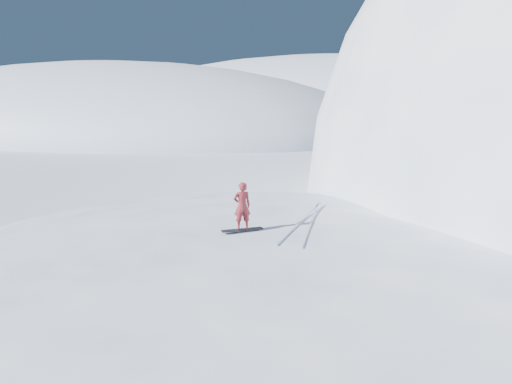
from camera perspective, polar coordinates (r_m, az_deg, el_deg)
ground at (r=13.22m, az=5.53°, el=-18.71°), size 400.00×400.00×0.00m
near_ridge at (r=15.51m, az=13.32°, el=-14.17°), size 36.00×28.00×4.80m
far_ridge_a at (r=102.61m, az=-19.33°, el=7.23°), size 120.00×70.00×28.00m
far_ridge_c at (r=128.64m, az=7.14°, el=8.54°), size 140.00×90.00×36.00m
wind_bumps at (r=15.15m, az=6.57°, el=-14.57°), size 16.00×14.40×1.00m
snowboard at (r=15.13m, az=-1.73°, el=-4.72°), size 1.19×1.17×0.02m
snowboarder at (r=14.92m, az=-1.75°, el=-1.75°), size 0.68×0.68×1.59m
vapor_plume at (r=80.35m, az=-22.01°, el=6.01°), size 10.66×8.53×7.46m
board_tracks at (r=16.33m, az=6.36°, el=-3.53°), size 1.60×5.97×0.04m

